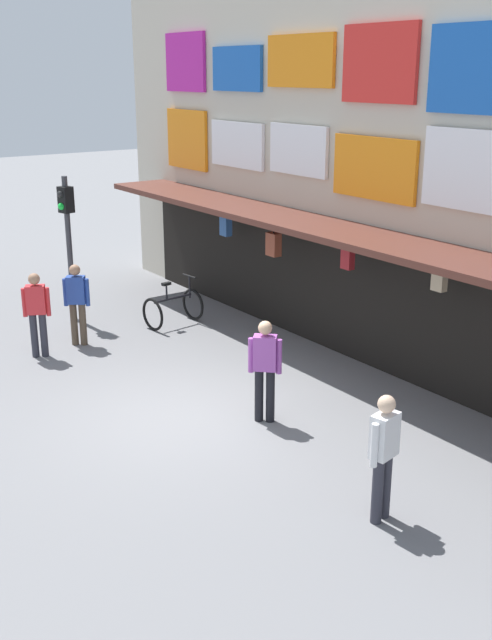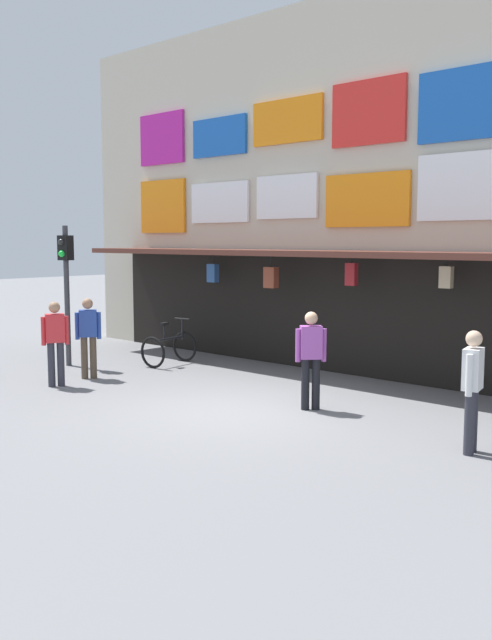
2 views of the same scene
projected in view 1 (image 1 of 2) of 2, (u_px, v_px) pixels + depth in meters
ground_plane at (187, 415)px, 12.40m from camera, size 80.00×80.00×0.00m
shopfront at (399, 151)px, 13.68m from camera, size 18.00×2.60×8.00m
traffic_light_near at (67, 225)px, 16.50m from camera, size 0.33×0.35×3.20m
bicycle_parked at (173, 308)px, 16.67m from camera, size 0.85×1.24×1.05m
pedestrian_in_white at (265, 366)px, 11.90m from camera, size 0.41×0.41×1.68m
pedestrian_in_black at (37, 310)px, 14.66m from camera, size 0.36×0.48×1.68m
pedestrian_in_green at (384, 451)px, 9.23m from camera, size 0.29×0.52×1.68m
pedestrian_in_purple at (77, 298)px, 15.31m from camera, size 0.47×0.48×1.68m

